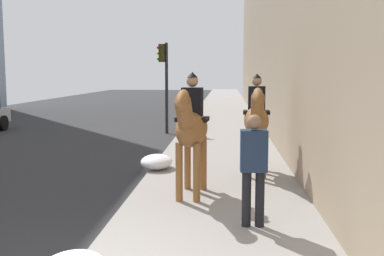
{
  "coord_description": "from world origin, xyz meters",
  "views": [
    {
      "loc": [
        -4.64,
        -1.8,
        2.44
      ],
      "look_at": [
        4.0,
        -1.18,
        1.4
      ],
      "focal_mm": 43.52,
      "sensor_mm": 36.0,
      "label": 1
    }
  ],
  "objects_px": {
    "pedestrian_greeting": "(254,163)",
    "traffic_light_near_curb": "(164,73)",
    "mounted_horse_near": "(191,127)",
    "mounted_horse_far": "(256,119)"
  },
  "relations": [
    {
      "from": "pedestrian_greeting",
      "to": "traffic_light_near_curb",
      "type": "bearing_deg",
      "value": 13.33
    },
    {
      "from": "mounted_horse_near",
      "to": "traffic_light_near_curb",
      "type": "relative_size",
      "value": 0.65
    },
    {
      "from": "mounted_horse_far",
      "to": "traffic_light_near_curb",
      "type": "bearing_deg",
      "value": -156.05
    },
    {
      "from": "pedestrian_greeting",
      "to": "traffic_light_near_curb",
      "type": "distance_m",
      "value": 11.92
    },
    {
      "from": "mounted_horse_near",
      "to": "mounted_horse_far",
      "type": "distance_m",
      "value": 2.37
    },
    {
      "from": "mounted_horse_far",
      "to": "pedestrian_greeting",
      "type": "xyz_separation_m",
      "value": [
        -3.63,
        0.27,
        -0.3
      ]
    },
    {
      "from": "mounted_horse_near",
      "to": "pedestrian_greeting",
      "type": "height_order",
      "value": "mounted_horse_near"
    },
    {
      "from": "mounted_horse_near",
      "to": "mounted_horse_far",
      "type": "height_order",
      "value": "mounted_horse_near"
    },
    {
      "from": "pedestrian_greeting",
      "to": "traffic_light_near_curb",
      "type": "height_order",
      "value": "traffic_light_near_curb"
    },
    {
      "from": "mounted_horse_far",
      "to": "traffic_light_near_curb",
      "type": "distance_m",
      "value": 8.53
    }
  ]
}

